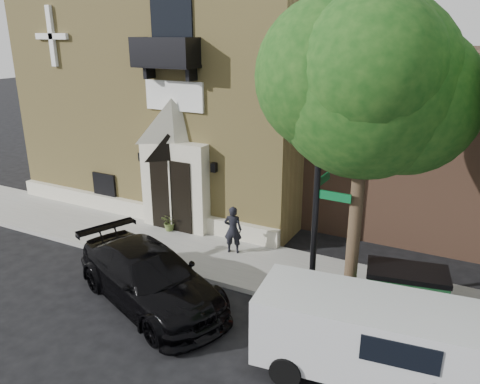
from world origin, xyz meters
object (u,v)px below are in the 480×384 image
object	(u,v)px
black_sedan	(150,277)
pedestrian_near	(233,230)
fire_hydrant	(296,284)
dumpster	(405,292)
cargo_van	(372,337)
street_sign	(317,196)

from	to	relation	value
black_sedan	pedestrian_near	distance (m)	3.52
black_sedan	fire_hydrant	bearing A→B (deg)	-39.57
dumpster	pedestrian_near	xyz separation A→B (m)	(-5.51, 1.12, 0.15)
cargo_van	dumpster	world-z (taller)	cargo_van
street_sign	cargo_van	bearing A→B (deg)	-42.97
street_sign	fire_hydrant	size ratio (longest dim) A/B	8.31
pedestrian_near	black_sedan	bearing A→B (deg)	61.29
dumpster	pedestrian_near	bearing A→B (deg)	157.96
street_sign	dumpster	world-z (taller)	street_sign
cargo_van	dumpster	bearing A→B (deg)	77.37
cargo_van	black_sedan	bearing A→B (deg)	171.23
black_sedan	fire_hydrant	distance (m)	3.92
black_sedan	street_sign	bearing A→B (deg)	-43.89
black_sedan	dumpster	bearing A→B (deg)	-47.68
dumpster	street_sign	bearing A→B (deg)	-176.91
cargo_van	pedestrian_near	size ratio (longest dim) A/B	2.94
black_sedan	pedestrian_near	xyz separation A→B (m)	(0.65, 3.46, 0.18)
cargo_van	pedestrian_near	world-z (taller)	cargo_van
dumpster	pedestrian_near	size ratio (longest dim) A/B	1.33
black_sedan	cargo_van	xyz separation A→B (m)	(5.90, -0.21, 0.25)
cargo_van	pedestrian_near	distance (m)	6.41
cargo_van	dumpster	distance (m)	2.57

